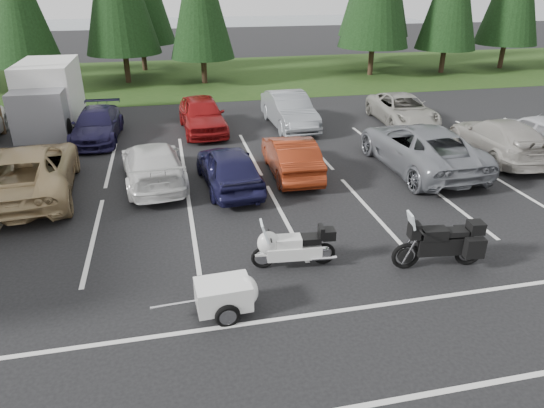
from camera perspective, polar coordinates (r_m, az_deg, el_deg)
The scene contains 20 objects.
ground at distance 13.39m, azimuth 0.40°, elevation -3.84°, with size 120.00×120.00×0.00m, color black.
grass_strip at distance 36.10m, azimuth -8.25°, elevation 14.63°, with size 80.00×16.00×0.01m, color #193510.
lake_water at distance 67.06m, azimuth -7.00°, elevation 19.52°, with size 70.00×50.00×0.02m, color slate.
box_truck at distance 25.04m, azimuth -25.02°, elevation 11.29°, with size 2.40×5.60×2.90m, color silver, non-canonical shape.
stall_markings at distance 15.13m, azimuth -1.26°, elevation -0.22°, with size 32.00×16.00×0.01m, color silver.
conifer_3 at distance 33.78m, azimuth -27.73°, elevation 20.52°, with size 3.87×3.87×9.02m.
car_near_2 at distance 17.47m, azimuth -26.76°, elevation 3.48°, with size 2.75×5.96×1.66m, color tan.
car_near_3 at distance 17.09m, azimuth -13.84°, elevation 4.62°, with size 1.96×4.81×1.40m, color silver.
car_near_4 at distance 16.30m, azimuth -5.12°, elevation 4.35°, with size 1.71×4.24×1.45m, color #18173A.
car_near_5 at distance 17.37m, azimuth 2.25°, elevation 5.67°, with size 1.47×4.22×1.39m, color maroon.
car_near_6 at distance 18.72m, azimuth 17.02°, elevation 6.47°, with size 2.76×5.98×1.66m, color slate.
car_near_7 at distance 21.06m, azimuth 25.11°, elevation 7.00°, with size 2.12×5.21×1.51m, color #A6A098.
car_near_8 at distance 22.03m, azimuth 28.85°, elevation 7.17°, with size 1.96×4.88×1.66m, color silver.
car_far_1 at distance 22.58m, azimuth -19.90°, elevation 8.76°, with size 1.87×4.59×1.33m, color #191638.
car_far_2 at distance 22.66m, azimuth -8.22°, elevation 10.39°, with size 1.87×4.66×1.59m, color maroon.
car_far_3 at distance 23.20m, azimuth 2.05°, elevation 10.97°, with size 1.68×4.81×1.58m, color gray.
car_far_4 at distance 24.55m, azimuth 15.10°, elevation 10.67°, with size 2.26×4.91×1.36m, color #9D9B90.
touring_motorcycle at distance 11.79m, azimuth 2.58°, elevation -4.63°, with size 2.31×0.71×1.28m, color silver, non-canonical shape.
cargo_trailer at distance 10.43m, azimuth -5.74°, elevation -10.89°, with size 1.66×0.93×0.77m, color white, non-canonical shape.
adventure_motorcycle at distance 12.37m, azimuth 19.13°, elevation -3.93°, with size 2.54×0.88×1.55m, color black, non-canonical shape.
Camera 1 is at (-2.58, -11.41, 6.51)m, focal length 32.00 mm.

